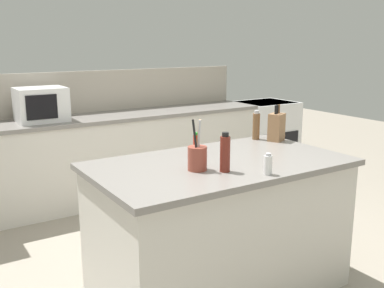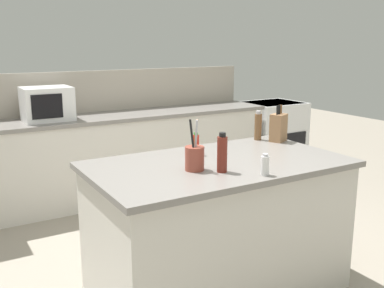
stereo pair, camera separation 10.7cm
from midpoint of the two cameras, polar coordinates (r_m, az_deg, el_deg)
The scene contains 11 objects.
back_counter_run at distance 5.13m, azimuth -7.04°, elevation -1.26°, with size 3.27×0.66×0.94m.
wall_backsplash at distance 5.29m, azimuth -8.63°, elevation 6.82°, with size 3.23×0.03×0.46m, color #B2A899.
kitchen_island at distance 3.15m, azimuth 4.28°, elevation -10.46°, with size 1.72×0.98×0.94m.
range_oven at distance 6.21m, azimuth 10.61°, elevation 1.08°, with size 0.76×0.65×0.92m.
microwave at distance 4.73m, azimuth -17.32°, elevation 4.90°, with size 0.47×0.39×0.34m.
knife_block at distance 3.64m, azimuth 11.75°, elevation 2.08°, with size 0.16×0.15×0.29m.
utensil_crock at distance 2.77m, azimuth 1.44°, elevation -1.71°, with size 0.12×0.12×0.32m.
salt_shaker at distance 2.72m, azimuth 10.37°, elevation -2.68°, with size 0.05×0.05×0.13m.
pepper_grinder at distance 3.67m, azimuth 9.22°, elevation 2.24°, with size 0.06×0.06×0.24m.
vinegar_bottle at distance 2.74m, azimuth 4.97°, elevation -1.22°, with size 0.06×0.06×0.25m.
hot_sauce_bottle at distance 3.15m, azimuth 1.47°, elevation -0.06°, with size 0.05×0.05×0.16m.
Camera 2 is at (-1.62, -2.40, 1.73)m, focal length 42.00 mm.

